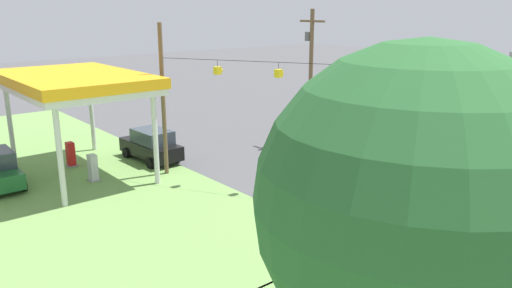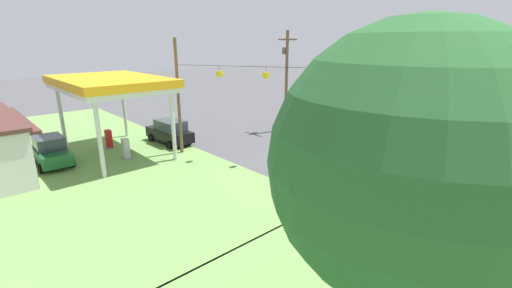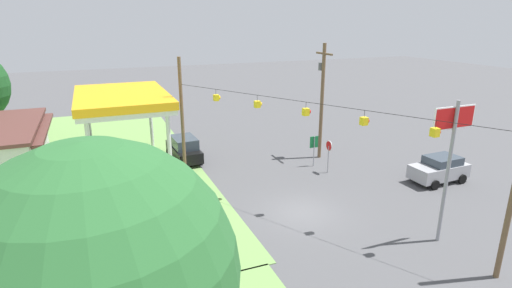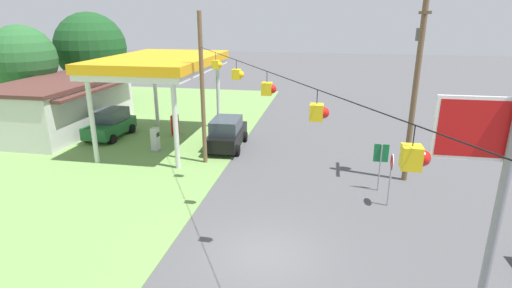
{
  "view_description": "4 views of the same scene",
  "coord_description": "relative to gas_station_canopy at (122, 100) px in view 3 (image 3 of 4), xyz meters",
  "views": [
    {
      "loc": [
        -15.6,
        18.47,
        9.26
      ],
      "look_at": [
        5.58,
        0.92,
        1.74
      ],
      "focal_mm": 35.0,
      "sensor_mm": 36.0,
      "label": 1
    },
    {
      "loc": [
        -13.73,
        17.69,
        8.29
      ],
      "look_at": [
        3.28,
        2.22,
        1.35
      ],
      "focal_mm": 24.0,
      "sensor_mm": 36.0,
      "label": 2
    },
    {
      "loc": [
        -18.68,
        10.65,
        10.96
      ],
      "look_at": [
        4.22,
        1.2,
        3.18
      ],
      "focal_mm": 28.0,
      "sensor_mm": 36.0,
      "label": 3
    },
    {
      "loc": [
        -12.38,
        -1.93,
        8.36
      ],
      "look_at": [
        3.14,
        0.93,
        3.2
      ],
      "focal_mm": 28.0,
      "sensor_mm": 36.0,
      "label": 4
    }
  ],
  "objects": [
    {
      "name": "utility_pole_main",
      "position": [
        -3.64,
        -14.86,
        -0.1
      ],
      "size": [
        2.2,
        0.44,
        9.21
      ],
      "color": "brown",
      "rests_on": "ground"
    },
    {
      "name": "tree_west_verge",
      "position": [
        -22.92,
        2.23,
        0.61
      ],
      "size": [
        5.84,
        5.84,
        8.81
      ],
      "color": "#4C3828",
      "rests_on": "ground"
    },
    {
      "name": "signal_span_gantry",
      "position": [
        -11.9,
        -8.76,
        -0.54
      ],
      "size": [
        17.72,
        10.24,
        8.53
      ],
      "color": "brown",
      "rests_on": "ground"
    },
    {
      "name": "stop_sign_roadside",
      "position": [
        -6.97,
        -13.6,
        -3.45
      ],
      "size": [
        0.8,
        0.08,
        2.5
      ],
      "rotation": [
        0.0,
        0.0,
        3.14
      ],
      "color": "#99999E",
      "rests_on": "ground"
    },
    {
      "name": "stop_sign_overhead",
      "position": [
        -17.26,
        -13.74,
        0.06
      ],
      "size": [
        0.22,
        2.52,
        7.36
      ],
      "color": "gray",
      "rests_on": "ground"
    },
    {
      "name": "gas_station_canopy",
      "position": [
        0.0,
        0.0,
        0.0
      ],
      "size": [
        10.06,
        6.42,
        5.79
      ],
      "color": "silver",
      "rests_on": "ground"
    },
    {
      "name": "car_on_crossroad",
      "position": [
        -11.39,
        -19.88,
        -4.31
      ],
      "size": [
        2.19,
        4.14,
        1.85
      ],
      "rotation": [
        0.0,
        0.0,
        1.6
      ],
      "color": "#9E9EA3",
      "rests_on": "ground"
    },
    {
      "name": "fuel_pump_near",
      "position": [
        -1.69,
        -0.0,
        -4.55
      ],
      "size": [
        0.71,
        0.56,
        1.52
      ],
      "color": "gray",
      "rests_on": "ground"
    },
    {
      "name": "grass_verge_station_corner",
      "position": [
        2.0,
        8.87,
        -5.25
      ],
      "size": [
        36.0,
        28.0,
        0.04
      ],
      "primitive_type": "cube",
      "color": "#6B934C",
      "rests_on": "ground"
    },
    {
      "name": "car_at_pumps_rear",
      "position": [
        0.51,
        4.33,
        -4.26
      ],
      "size": [
        4.26,
        2.21,
        2.01
      ],
      "rotation": [
        0.0,
        0.0,
        3.11
      ],
      "color": "#1E602D",
      "rests_on": "ground"
    },
    {
      "name": "car_at_pumps_front",
      "position": [
        -0.29,
        -4.34,
        -4.25
      ],
      "size": [
        4.79,
        2.27,
        2.02
      ],
      "rotation": [
        0.0,
        0.0,
        0.05
      ],
      "color": "black",
      "rests_on": "ground"
    },
    {
      "name": "fuel_pump_far",
      "position": [
        1.69,
        -0.0,
        -4.55
      ],
      "size": [
        0.71,
        0.56,
        1.52
      ],
      "color": "gray",
      "rests_on": "ground"
    },
    {
      "name": "route_sign",
      "position": [
        -5.31,
        -13.34,
        -3.56
      ],
      "size": [
        0.1,
        0.7,
        2.4
      ],
      "color": "gray",
      "rests_on": "ground"
    },
    {
      "name": "ground_plane",
      "position": [
        -11.9,
        -8.74,
        -5.27
      ],
      "size": [
        160.0,
        160.0,
        0.0
      ],
      "primitive_type": "plane",
      "color": "#4C4C4F"
    }
  ]
}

